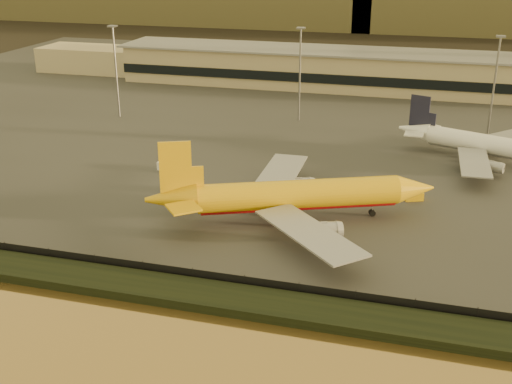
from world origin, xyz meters
TOP-DOWN VIEW (x-y plane):
  - ground at (0.00, 0.00)m, footprint 900.00×900.00m
  - embankment at (0.00, -17.00)m, footprint 320.00×7.00m
  - tarmac at (0.00, 95.00)m, footprint 320.00×220.00m
  - perimeter_fence at (0.00, -13.00)m, footprint 300.00×0.05m
  - terminal_building at (-14.52, 125.55)m, footprint 202.00×25.00m
  - apron_light_masts at (15.00, 75.00)m, footprint 152.20×12.20m
  - dhl_cargo_jet at (3.35, 12.98)m, footprint 50.00×47.34m
  - white_narrowbody_jet at (39.58, 56.32)m, footprint 43.76×41.42m
  - gse_vehicle_yellow at (23.87, 28.57)m, footprint 3.92×2.87m
  - gse_vehicle_white at (-29.05, 31.40)m, footprint 4.43×2.84m

SIDE VIEW (x-z plane):
  - ground at x=0.00m, z-range 0.00..0.00m
  - tarmac at x=0.00m, z-range 0.00..0.20m
  - embankment at x=0.00m, z-range 0.00..1.40m
  - gse_vehicle_yellow at x=23.87m, z-range 0.20..1.81m
  - gse_vehicle_white at x=-29.05m, z-range 0.20..2.04m
  - perimeter_fence at x=0.00m, z-range 0.20..2.40m
  - white_narrowbody_jet at x=39.58m, z-range -2.42..10.59m
  - dhl_cargo_jet at x=3.35m, z-range -2.95..12.70m
  - terminal_building at x=-14.52m, z-range -0.05..12.55m
  - apron_light_masts at x=15.00m, z-range 3.00..28.40m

